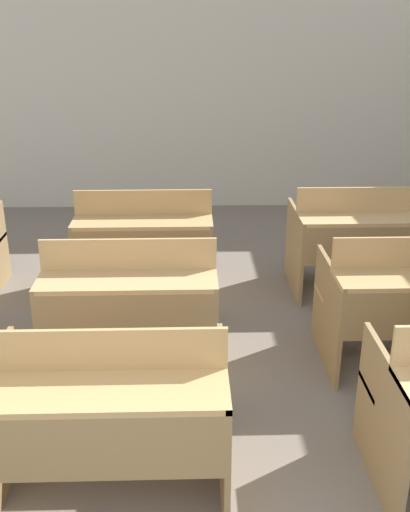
% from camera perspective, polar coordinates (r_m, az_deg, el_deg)
% --- Properties ---
extents(wall_back, '(7.28, 0.06, 2.73)m').
position_cam_1_polar(wall_back, '(7.28, -4.04, 15.19)').
color(wall_back, beige).
rests_on(wall_back, ground_plane).
extents(bench_front_center, '(1.11, 0.74, 0.91)m').
position_cam_1_polar(bench_front_center, '(2.93, -9.14, -14.44)').
color(bench_front_center, olive).
rests_on(bench_front_center, ground_plane).
extents(bench_second_center, '(1.11, 0.74, 0.91)m').
position_cam_1_polar(bench_second_center, '(3.93, -7.06, -4.40)').
color(bench_second_center, '#997B50').
rests_on(bench_second_center, ground_plane).
extents(bench_third_center, '(1.11, 0.74, 0.91)m').
position_cam_1_polar(bench_third_center, '(4.97, -5.76, 1.38)').
color(bench_third_center, '#93744A').
rests_on(bench_third_center, ground_plane).
extents(bench_third_right, '(1.11, 0.74, 0.91)m').
position_cam_1_polar(bench_third_right, '(5.19, 14.53, 1.66)').
color(bench_third_right, '#987A50').
rests_on(bench_third_right, ground_plane).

